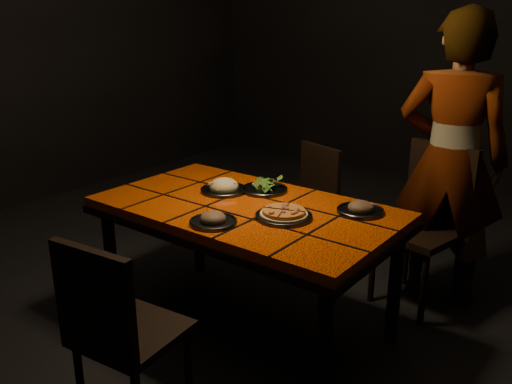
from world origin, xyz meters
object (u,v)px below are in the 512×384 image
Objects in this scene: dining_table at (246,219)px; plate_pasta at (224,188)px; chair_near at (116,326)px; chair_far_left at (309,198)px; plate_pizza at (284,215)px; chair_far_right at (428,214)px; diner at (451,161)px.

dining_table is 0.29m from plate_pasta.
chair_near reaches higher than dining_table.
chair_near is 1.93m from chair_far_left.
plate_pizza is (0.19, 0.92, 0.25)m from chair_near.
chair_far_left is 3.16× the size of plate_pasta.
chair_far_right is at bearing 15.75° from chair_far_left.
chair_far_left is at bearing -169.14° from chair_far_right.
plate_pizza is 0.53m from plate_pasta.
plate_pasta reaches higher than plate_pizza.
chair_far_right reaches higher than plate_pasta.
chair_near is 2.91× the size of plate_pizza.
diner reaches higher than chair_far_right.
dining_table is at bearing 172.20° from plate_pizza.
diner is (0.73, 1.05, 0.22)m from dining_table.
chair_near is (0.08, -0.96, -0.16)m from dining_table.
dining_table is 1.30m from diner.
dining_table is at bearing -22.78° from plate_pasta.
chair_far_left is at bearing 101.29° from dining_table.
dining_table is at bearing -91.64° from chair_near.
diner reaches higher than chair_far_left.
diner is at bearing 71.80° from chair_far_right.
dining_table is 1.90× the size of chair_far_left.
chair_far_right is at bearing 54.65° from dining_table.
plate_pizza is (0.27, -0.04, 0.10)m from dining_table.
plate_pizza is at bearing -15.20° from plate_pasta.
plate_pasta is at bearing -76.82° from chair_far_left.
chair_far_right is at bearing 42.53° from plate_pasta.
diner reaches higher than plate_pasta.
plate_pasta is (-0.91, -0.84, 0.21)m from chair_far_right.
plate_pasta is (-0.52, 0.14, 0.01)m from plate_pizza.
diner is 1.19m from plate_pizza.
chair_far_right reaches higher than chair_near.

